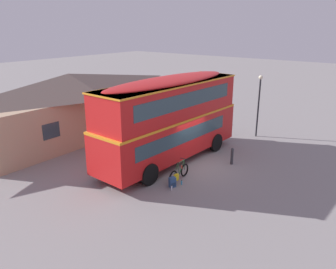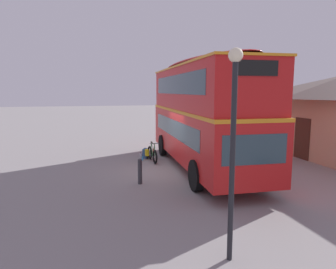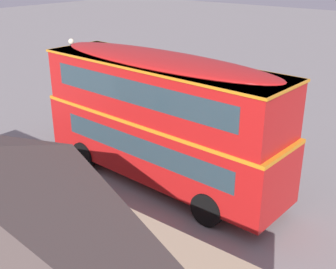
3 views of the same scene
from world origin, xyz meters
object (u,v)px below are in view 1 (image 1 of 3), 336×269
at_px(double_decker_bus, 170,116).
at_px(water_bottle_blue_sports, 182,183).
at_px(street_lamp, 259,99).
at_px(kerb_bollard, 232,156).
at_px(touring_bicycle, 179,173).
at_px(backpack_on_ground, 172,182).
at_px(water_bottle_clear_plastic, 172,188).

distance_m(double_decker_bus, water_bottle_blue_sports, 4.04).
bearing_deg(street_lamp, water_bottle_blue_sports, -178.29).
xyz_separation_m(double_decker_bus, water_bottle_blue_sports, (-2.11, -2.34, -2.53)).
bearing_deg(kerb_bollard, touring_bicycle, 162.18).
bearing_deg(double_decker_bus, backpack_on_ground, -140.38).
relative_size(water_bottle_clear_plastic, water_bottle_blue_sports, 1.06).
distance_m(water_bottle_clear_plastic, kerb_bollard, 4.66).
height_order(double_decker_bus, backpack_on_ground, double_decker_bus).
height_order(touring_bicycle, street_lamp, street_lamp).
distance_m(street_lamp, kerb_bollard, 6.02).
relative_size(backpack_on_ground, water_bottle_clear_plastic, 2.07).
relative_size(touring_bicycle, kerb_bollard, 1.78).
relative_size(water_bottle_blue_sports, street_lamp, 0.06).
relative_size(touring_bicycle, backpack_on_ground, 3.23).
bearing_deg(water_bottle_clear_plastic, water_bottle_blue_sports, -1.77).
distance_m(touring_bicycle, backpack_on_ground, 0.80).
bearing_deg(kerb_bollard, backpack_on_ground, 167.60).
bearing_deg(backpack_on_ground, double_decker_bus, 39.62).
xyz_separation_m(water_bottle_blue_sports, street_lamp, (9.35, 0.28, 2.55)).
distance_m(backpack_on_ground, street_lamp, 10.09).
relative_size(touring_bicycle, water_bottle_blue_sports, 7.11).
xyz_separation_m(double_decker_bus, kerb_bollard, (1.71, -3.07, -2.14)).
relative_size(backpack_on_ground, street_lamp, 0.13).
relative_size(double_decker_bus, touring_bicycle, 5.70).
xyz_separation_m(backpack_on_ground, water_bottle_clear_plastic, (-0.31, -0.19, -0.15)).
height_order(backpack_on_ground, street_lamp, street_lamp).
xyz_separation_m(water_bottle_clear_plastic, water_bottle_blue_sports, (0.77, -0.02, -0.01)).
height_order(double_decker_bus, touring_bicycle, double_decker_bus).
bearing_deg(backpack_on_ground, water_bottle_blue_sports, -25.41).
bearing_deg(double_decker_bus, water_bottle_clear_plastic, -141.14).
relative_size(double_decker_bus, street_lamp, 2.31).
bearing_deg(water_bottle_blue_sports, water_bottle_clear_plastic, 178.23).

